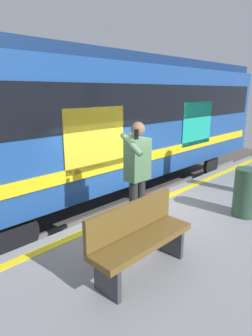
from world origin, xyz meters
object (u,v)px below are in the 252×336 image
train_carriage (114,116)px  passenger (137,168)px  handbag (152,207)px  trash_bin (246,192)px  bench (139,236)px

train_carriage → passenger: size_ratio=6.18×
handbag → train_carriage: bearing=-121.5°
trash_bin → train_carriage: bearing=-97.2°
trash_bin → passenger: bearing=-31.4°
train_carriage → passenger: train_carriage is taller
handbag → trash_bin: trash_bin is taller
bench → trash_bin: 2.63m
train_carriage → handbag: (1.75, 2.85, -1.36)m
train_carriage → handbag: size_ratio=26.79×
train_carriage → trash_bin: size_ratio=12.34×
passenger → trash_bin: size_ratio=2.00×
train_carriage → trash_bin: train_carriage is taller
handbag → passenger: bearing=11.0°
passenger → trash_bin: bearing=148.6°
trash_bin → handbag: bearing=-43.6°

